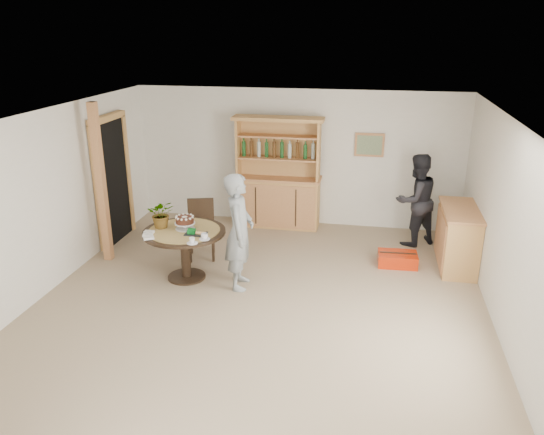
{
  "coord_description": "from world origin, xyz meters",
  "views": [
    {
      "loc": [
        1.37,
        -5.97,
        3.53
      ],
      "look_at": [
        0.06,
        0.77,
        1.05
      ],
      "focal_mm": 35.0,
      "sensor_mm": 36.0,
      "label": 1
    }
  ],
  "objects_px": {
    "sideboard": "(458,237)",
    "red_suitcase": "(397,259)",
    "dining_chair": "(201,225)",
    "adult_person": "(416,200)",
    "hutch": "(278,190)",
    "teen_boy": "(239,232)",
    "dining_table": "(185,240)"
  },
  "relations": [
    {
      "from": "dining_chair",
      "to": "adult_person",
      "type": "bearing_deg",
      "value": 2.49
    },
    {
      "from": "sideboard",
      "to": "hutch",
      "type": "bearing_deg",
      "value": 157.79
    },
    {
      "from": "hutch",
      "to": "sideboard",
      "type": "relative_size",
      "value": 1.62
    },
    {
      "from": "dining_chair",
      "to": "adult_person",
      "type": "xyz_separation_m",
      "value": [
        3.39,
        1.17,
        0.25
      ]
    },
    {
      "from": "sideboard",
      "to": "red_suitcase",
      "type": "bearing_deg",
      "value": -169.93
    },
    {
      "from": "dining_table",
      "to": "adult_person",
      "type": "relative_size",
      "value": 0.76
    },
    {
      "from": "sideboard",
      "to": "teen_boy",
      "type": "distance_m",
      "value": 3.41
    },
    {
      "from": "dining_chair",
      "to": "adult_person",
      "type": "relative_size",
      "value": 0.6
    },
    {
      "from": "red_suitcase",
      "to": "adult_person",
      "type": "bearing_deg",
      "value": 71.4
    },
    {
      "from": "hutch",
      "to": "teen_boy",
      "type": "height_order",
      "value": "hutch"
    },
    {
      "from": "teen_boy",
      "to": "adult_person",
      "type": "height_order",
      "value": "teen_boy"
    },
    {
      "from": "hutch",
      "to": "red_suitcase",
      "type": "distance_m",
      "value": 2.64
    },
    {
      "from": "hutch",
      "to": "teen_boy",
      "type": "relative_size",
      "value": 1.22
    },
    {
      "from": "sideboard",
      "to": "adult_person",
      "type": "xyz_separation_m",
      "value": [
        -0.61,
        0.79,
        0.32
      ]
    },
    {
      "from": "teen_boy",
      "to": "hutch",
      "type": "bearing_deg",
      "value": -8.97
    },
    {
      "from": "red_suitcase",
      "to": "teen_boy",
      "type": "bearing_deg",
      "value": -155.35
    },
    {
      "from": "dining_chair",
      "to": "red_suitcase",
      "type": "distance_m",
      "value": 3.16
    },
    {
      "from": "hutch",
      "to": "adult_person",
      "type": "height_order",
      "value": "hutch"
    },
    {
      "from": "dining_chair",
      "to": "red_suitcase",
      "type": "bearing_deg",
      "value": -12.46
    },
    {
      "from": "dining_table",
      "to": "dining_chair",
      "type": "relative_size",
      "value": 1.27
    },
    {
      "from": "adult_person",
      "to": "red_suitcase",
      "type": "bearing_deg",
      "value": 38.66
    },
    {
      "from": "teen_boy",
      "to": "adult_person",
      "type": "bearing_deg",
      "value": -57.13
    },
    {
      "from": "dining_chair",
      "to": "adult_person",
      "type": "distance_m",
      "value": 3.6
    },
    {
      "from": "hutch",
      "to": "dining_chair",
      "type": "height_order",
      "value": "hutch"
    },
    {
      "from": "teen_boy",
      "to": "adult_person",
      "type": "distance_m",
      "value": 3.28
    },
    {
      "from": "hutch",
      "to": "adult_person",
      "type": "xyz_separation_m",
      "value": [
        2.43,
        -0.45,
        0.1
      ]
    },
    {
      "from": "teen_boy",
      "to": "dining_chair",
      "type": "bearing_deg",
      "value": 36.34
    },
    {
      "from": "sideboard",
      "to": "dining_table",
      "type": "xyz_separation_m",
      "value": [
        -3.98,
        -1.21,
        0.13
      ]
    },
    {
      "from": "sideboard",
      "to": "red_suitcase",
      "type": "distance_m",
      "value": 0.97
    },
    {
      "from": "sideboard",
      "to": "adult_person",
      "type": "relative_size",
      "value": 0.8
    },
    {
      "from": "hutch",
      "to": "red_suitcase",
      "type": "xyz_separation_m",
      "value": [
        2.15,
        -1.4,
        -0.59
      ]
    },
    {
      "from": "hutch",
      "to": "dining_table",
      "type": "relative_size",
      "value": 1.7
    }
  ]
}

